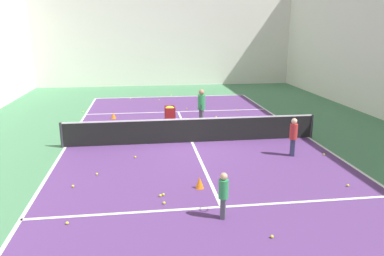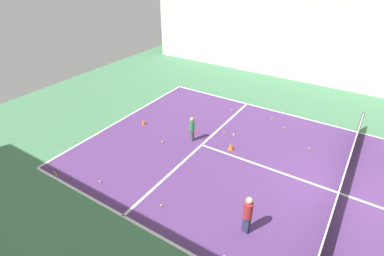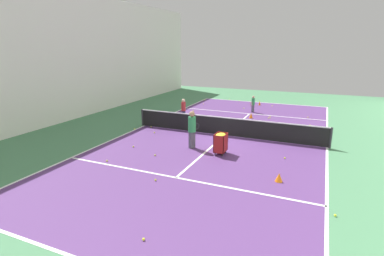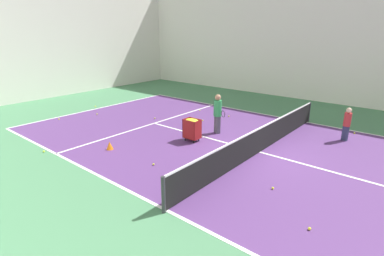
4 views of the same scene
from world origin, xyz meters
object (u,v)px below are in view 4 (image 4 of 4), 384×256
tennis_net (261,139)px  coach_at_net (218,111)px  training_cone_1 (110,145)px  ball_cart (192,126)px  child_midcourt (347,122)px

tennis_net → coach_at_net: (0.76, 2.42, 0.47)m
training_cone_1 → ball_cart: bearing=-33.5°
coach_at_net → ball_cart: 1.47m
training_cone_1 → child_midcourt: bearing=-44.3°
coach_at_net → training_cone_1: size_ratio=5.57×
child_midcourt → training_cone_1: (-6.58, 6.43, -0.62)m
coach_at_net → ball_cart: coach_at_net is taller
ball_cart → training_cone_1: size_ratio=3.00×
coach_at_net → ball_cart: bearing=-76.6°
ball_cart → child_midcourt: bearing=-50.0°
coach_at_net → child_midcourt: bearing=52.2°
ball_cart → coach_at_net: bearing=-9.3°
coach_at_net → training_cone_1: coach_at_net is taller
coach_at_net → training_cone_1: (-4.07, 1.99, -0.81)m
child_midcourt → ball_cart: 6.11m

